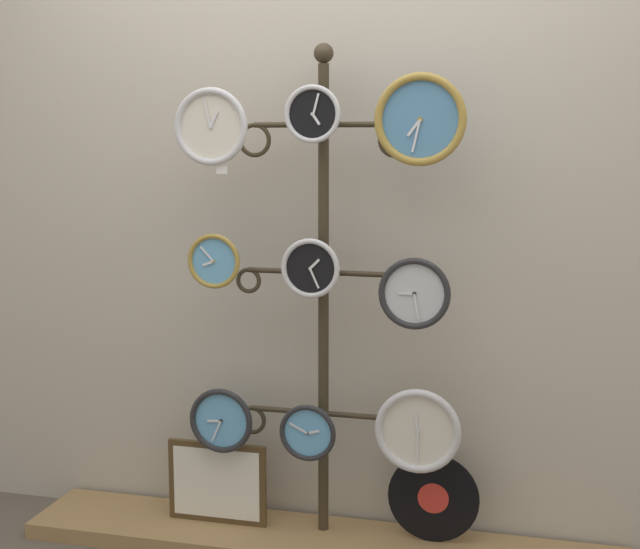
{
  "coord_description": "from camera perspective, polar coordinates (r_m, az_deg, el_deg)",
  "views": [
    {
      "loc": [
        0.77,
        -2.62,
        1.49
      ],
      "look_at": [
        0.0,
        0.36,
        1.02
      ],
      "focal_mm": 50.0,
      "sensor_mm": 36.0,
      "label": 1
    }
  ],
  "objects": [
    {
      "name": "clock_top_right",
      "position": [
        2.96,
        6.44,
        9.83
      ],
      "size": [
        0.3,
        0.04,
        0.3
      ],
      "color": "#4C84B2"
    },
    {
      "name": "clock_top_left",
      "position": [
        3.14,
        -6.97,
        9.38
      ],
      "size": [
        0.27,
        0.04,
        0.27
      ],
      "color": "silver"
    },
    {
      "name": "clock_bottom_center",
      "position": [
        3.21,
        -0.77,
        -10.07
      ],
      "size": [
        0.21,
        0.04,
        0.21
      ],
      "color": "#60A8DB"
    },
    {
      "name": "clock_middle_right",
      "position": [
        3.03,
        6.07,
        -1.22
      ],
      "size": [
        0.25,
        0.04,
        0.25
      ],
      "color": "silver"
    },
    {
      "name": "low_shelf",
      "position": [
        3.4,
        -0.04,
        -16.82
      ],
      "size": [
        2.2,
        0.36,
        0.06
      ],
      "color": "#9E7A4C",
      "rests_on": "ground_plane"
    },
    {
      "name": "clock_middle_left",
      "position": [
        3.19,
        -6.78,
        0.87
      ],
      "size": [
        0.2,
        0.04,
        0.2
      ],
      "color": "#60A8DB"
    },
    {
      "name": "vinyl_record",
      "position": [
        3.3,
        7.26,
        -14.0
      ],
      "size": [
        0.33,
        0.01,
        0.33
      ],
      "color": "black",
      "rests_on": "low_shelf"
    },
    {
      "name": "clock_bottom_left",
      "position": [
        3.32,
        -6.32,
        -9.26
      ],
      "size": [
        0.24,
        0.04,
        0.24
      ],
      "color": "#60A8DB"
    },
    {
      "name": "clock_middle_center",
      "position": [
        3.07,
        -0.59,
        0.41
      ],
      "size": [
        0.21,
        0.04,
        0.21
      ],
      "color": "black"
    },
    {
      "name": "shop_wall",
      "position": [
        3.29,
        0.92,
        7.04
      ],
      "size": [
        4.4,
        0.04,
        2.8
      ],
      "color": "#BCB2A3",
      "rests_on": "ground_plane"
    },
    {
      "name": "display_stand",
      "position": [
        3.24,
        0.22,
        -6.23
      ],
      "size": [
        0.66,
        0.35,
        1.82
      ],
      "color": "#382D1E",
      "rests_on": "ground_plane"
    },
    {
      "name": "price_tag_upper",
      "position": [
        3.12,
        -6.3,
        6.67
      ],
      "size": [
        0.04,
        0.0,
        0.03
      ],
      "color": "white"
    },
    {
      "name": "clock_bottom_right",
      "position": [
        3.14,
        6.29,
        -9.91
      ],
      "size": [
        0.3,
        0.04,
        0.3
      ],
      "color": "silver"
    },
    {
      "name": "picture_frame",
      "position": [
        3.46,
        -6.61,
        -13.09
      ],
      "size": [
        0.38,
        0.02,
        0.31
      ],
      "color": "#4C381E",
      "rests_on": "low_shelf"
    },
    {
      "name": "clock_top_center",
      "position": [
        3.04,
        -0.46,
        10.23
      ],
      "size": [
        0.2,
        0.04,
        0.2
      ],
      "color": "black"
    }
  ]
}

